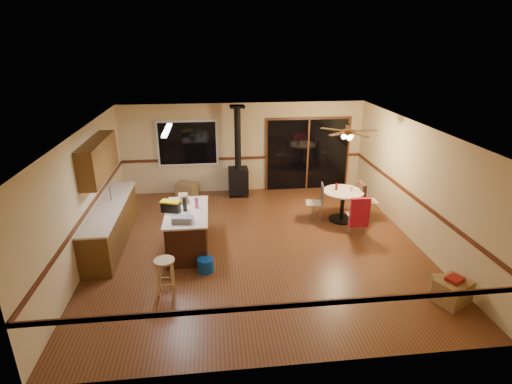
{
  "coord_description": "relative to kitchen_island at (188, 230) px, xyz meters",
  "views": [
    {
      "loc": [
        -0.91,
        -7.76,
        4.28
      ],
      "look_at": [
        0.0,
        0.3,
        1.15
      ],
      "focal_mm": 28.0,
      "sensor_mm": 36.0,
      "label": 1
    }
  ],
  "objects": [
    {
      "name": "floor",
      "position": [
        1.5,
        0.0,
        -0.45
      ],
      "size": [
        7.0,
        7.0,
        0.0
      ],
      "primitive_type": "plane",
      "color": "brown",
      "rests_on": "ground"
    },
    {
      "name": "ceiling",
      "position": [
        1.5,
        0.0,
        2.15
      ],
      "size": [
        7.0,
        7.0,
        0.0
      ],
      "primitive_type": "plane",
      "rotation": [
        3.14,
        0.0,
        0.0
      ],
      "color": "silver",
      "rests_on": "ground"
    },
    {
      "name": "wall_back",
      "position": [
        1.5,
        3.5,
        0.85
      ],
      "size": [
        7.0,
        0.0,
        7.0
      ],
      "primitive_type": "plane",
      "rotation": [
        1.57,
        0.0,
        0.0
      ],
      "color": "#CDB582",
      "rests_on": "ground"
    },
    {
      "name": "wall_front",
      "position": [
        1.5,
        -3.5,
        0.85
      ],
      "size": [
        7.0,
        0.0,
        7.0
      ],
      "primitive_type": "plane",
      "rotation": [
        -1.57,
        0.0,
        0.0
      ],
      "color": "#CDB582",
      "rests_on": "ground"
    },
    {
      "name": "wall_left",
      "position": [
        -2.0,
        0.0,
        0.85
      ],
      "size": [
        0.0,
        7.0,
        7.0
      ],
      "primitive_type": "plane",
      "rotation": [
        1.57,
        0.0,
        1.57
      ],
      "color": "#CDB582",
      "rests_on": "ground"
    },
    {
      "name": "wall_right",
      "position": [
        5.0,
        0.0,
        0.85
      ],
      "size": [
        0.0,
        7.0,
        7.0
      ],
      "primitive_type": "plane",
      "rotation": [
        1.57,
        0.0,
        -1.57
      ],
      "color": "#CDB582",
      "rests_on": "ground"
    },
    {
      "name": "chair_rail",
      "position": [
        1.5,
        0.0,
        0.55
      ],
      "size": [
        7.0,
        7.0,
        0.08
      ],
      "primitive_type": null,
      "color": "#4B2412",
      "rests_on": "ground"
    },
    {
      "name": "window",
      "position": [
        -0.1,
        3.45,
        1.05
      ],
      "size": [
        1.72,
        0.1,
        1.32
      ],
      "primitive_type": "cube",
      "color": "black",
      "rests_on": "ground"
    },
    {
      "name": "sliding_door",
      "position": [
        3.4,
        3.45,
        0.6
      ],
      "size": [
        2.52,
        0.1,
        2.1
      ],
      "primitive_type": "cube",
      "color": "black",
      "rests_on": "ground"
    },
    {
      "name": "lower_cabinets",
      "position": [
        -1.7,
        0.5,
        -0.02
      ],
      "size": [
        0.6,
        3.0,
        0.86
      ],
      "primitive_type": "cube",
      "color": "brown",
      "rests_on": "ground"
    },
    {
      "name": "countertop",
      "position": [
        -1.7,
        0.5,
        0.43
      ],
      "size": [
        0.64,
        3.04,
        0.04
      ],
      "primitive_type": "cube",
      "color": "beige",
      "rests_on": "lower_cabinets"
    },
    {
      "name": "upper_cabinets",
      "position": [
        -1.83,
        0.7,
        1.45
      ],
      "size": [
        0.35,
        2.0,
        0.8
      ],
      "primitive_type": "cube",
      "color": "brown",
      "rests_on": "ground"
    },
    {
      "name": "kitchen_island",
      "position": [
        0.0,
        0.0,
        0.0
      ],
      "size": [
        0.88,
        1.68,
        0.9
      ],
      "color": "#32170C",
      "rests_on": "ground"
    },
    {
      "name": "wood_stove",
      "position": [
        1.3,
        3.05,
        0.28
      ],
      "size": [
        0.55,
        0.5,
        2.52
      ],
      "color": "black",
      "rests_on": "ground"
    },
    {
      "name": "ceiling_fan",
      "position": [
        3.75,
        1.08,
        1.76
      ],
      "size": [
        0.24,
        0.24,
        0.55
      ],
      "color": "brown",
      "rests_on": "ceiling"
    },
    {
      "name": "fluorescent_strip",
      "position": [
        -0.3,
        0.3,
        2.11
      ],
      "size": [
        0.1,
        1.2,
        0.04
      ],
      "primitive_type": "cube",
      "color": "white",
      "rests_on": "ceiling"
    },
    {
      "name": "toolbox_grey",
      "position": [
        -0.05,
        -0.55,
        0.51
      ],
      "size": [
        0.42,
        0.27,
        0.12
      ],
      "primitive_type": "cube",
      "rotation": [
        0.0,
        0.0,
        -0.13
      ],
      "color": "slate",
      "rests_on": "kitchen_island"
    },
    {
      "name": "toolbox_black",
      "position": [
        -0.32,
        0.02,
        0.55
      ],
      "size": [
        0.41,
        0.29,
        0.21
      ],
      "primitive_type": "cube",
      "rotation": [
        0.0,
        0.0,
        -0.29
      ],
      "color": "black",
      "rests_on": "kitchen_island"
    },
    {
      "name": "toolbox_yellow_lid",
      "position": [
        -0.32,
        0.02,
        0.67
      ],
      "size": [
        0.44,
        0.32,
        0.03
      ],
      "primitive_type": "cube",
      "rotation": [
        0.0,
        0.0,
        -0.29
      ],
      "color": "gold",
      "rests_on": "toolbox_black"
    },
    {
      "name": "box_on_island",
      "position": [
        -0.09,
        0.5,
        0.54
      ],
      "size": [
        0.23,
        0.29,
        0.18
      ],
      "primitive_type": "cube",
      "rotation": [
        0.0,
        0.0,
        0.09
      ],
      "color": "olive",
      "rests_on": "kitchen_island"
    },
    {
      "name": "bottle_dark",
      "position": [
        -0.03,
        0.02,
        0.6
      ],
      "size": [
        0.1,
        0.1,
        0.31
      ],
      "primitive_type": "cylinder",
      "rotation": [
        0.0,
        0.0,
        -0.13
      ],
      "color": "black",
      "rests_on": "kitchen_island"
    },
    {
      "name": "bottle_pink",
      "position": [
        0.21,
        0.15,
        0.57
      ],
      "size": [
        0.1,
        0.1,
        0.24
      ],
      "primitive_type": "cylinder",
      "rotation": [
        0.0,
        0.0,
        -0.33
      ],
      "color": "#D84C8C",
      "rests_on": "kitchen_island"
    },
    {
      "name": "bottle_white",
      "position": [
        -0.17,
        0.34,
        0.53
      ],
      "size": [
        0.07,
        0.07,
        0.17
      ],
      "primitive_type": "cylinder",
      "rotation": [
        0.0,
        0.0,
        -0.33
      ],
      "color": "white",
      "rests_on": "kitchen_island"
    },
    {
      "name": "bar_stool",
      "position": [
        -0.33,
        -1.54,
        -0.12
      ],
      "size": [
        0.44,
        0.44,
        0.66
      ],
      "primitive_type": "cylinder",
      "rotation": [
        0.0,
        0.0,
        -0.23
      ],
      "color": "tan",
      "rests_on": "floor"
    },
    {
      "name": "blue_bucket",
      "position": [
        0.37,
        -0.92,
        -0.32
      ],
      "size": [
        0.38,
        0.38,
        0.27
      ],
      "primitive_type": "cylinder",
      "rotation": [
        0.0,
        0.0,
        0.19
      ],
      "color": "#0B41A4",
      "rests_on": "floor"
    },
    {
      "name": "dining_table",
      "position": [
        3.75,
        1.08,
        0.08
      ],
      "size": [
        0.99,
        0.99,
        0.78
      ],
      "color": "black",
      "rests_on": "ground"
    },
    {
      "name": "glass_red",
      "position": [
        3.6,
        1.18,
        0.41
      ],
      "size": [
        0.08,
        0.08,
        0.17
      ],
      "primitive_type": "cylinder",
      "rotation": [
        0.0,
        0.0,
        0.3
      ],
      "color": "#590C14",
      "rests_on": "dining_table"
    },
    {
      "name": "glass_cream",
      "position": [
        3.93,
        1.03,
        0.39
      ],
      "size": [
        0.07,
        0.07,
        0.13
      ],
      "primitive_type": "cylinder",
      "rotation": [
        0.0,
        0.0,
        0.23
      ],
      "color": "beige",
      "rests_on": "dining_table"
    },
    {
      "name": "chair_left",
      "position": [
        3.16,
        1.16,
        0.14
      ],
      "size": [
        0.47,
        0.46,
        0.51
      ],
      "color": "tan",
      "rests_on": "ground"
    },
    {
      "name": "chair_near",
      "position": [
        3.85,
        0.2,
        0.14
      ],
      "size": [
        0.44,
        0.46,
        0.7
      ],
      "color": "tan",
      "rests_on": "ground"
    },
    {
      "name": "chair_right",
      "position": [
        4.27,
        1.14,
        0.14
      ],
      "size": [
        0.48,
        0.45,
        0.7
      ],
      "color": "tan",
      "rests_on": "ground"
    },
    {
      "name": "box_under_window",
      "position": [
        -0.19,
        3.1,
        -0.24
      ],
      "size": [
        0.66,
        0.61,
        0.43
      ],
      "primitive_type": "cube",
      "rotation": [
        0.0,
        0.0,
        -0.39
      ],
      "color": "olive",
      "rests_on": "floor"
    },
    {
      "name": "box_corner_a",
      "position": [
        4.6,
        -2.39,
        -0.24
      ],
      "size": [
        0.7,
        0.66,
        0.42
      ],
      "primitive_type": "cube",
      "rotation": [
        0.0,
        0.0,
        0.47
      ],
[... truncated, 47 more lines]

